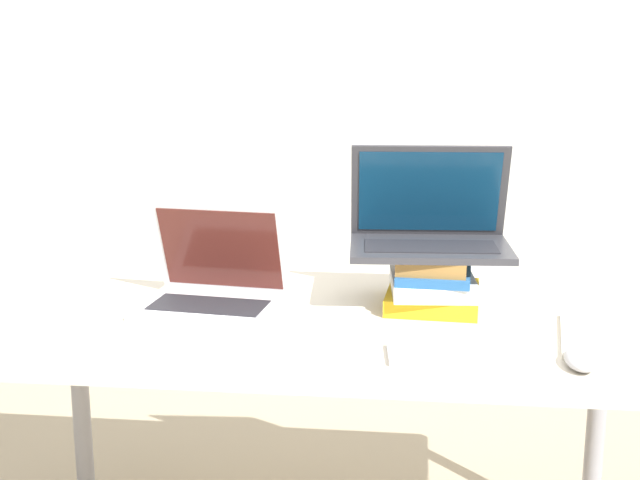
{
  "coord_description": "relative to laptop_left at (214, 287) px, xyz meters",
  "views": [
    {
      "loc": [
        0.22,
        -1.54,
        1.35
      ],
      "look_at": [
        0.01,
        0.38,
        0.89
      ],
      "focal_mm": 50.0,
      "sensor_mm": 36.0,
      "label": 1
    }
  ],
  "objects": [
    {
      "name": "notepad",
      "position": [
        0.87,
        -0.14,
        -0.04
      ],
      "size": [
        0.22,
        0.3,
        0.01
      ],
      "color": "silver",
      "rests_on": "desk"
    },
    {
      "name": "mouse",
      "position": [
        0.79,
        -0.3,
        -0.03
      ],
      "size": [
        0.06,
        0.11,
        0.03
      ],
      "color": "#B2B2B7",
      "rests_on": "desk"
    },
    {
      "name": "wall_back",
      "position": [
        0.25,
        1.72,
        0.59
      ],
      "size": [
        8.0,
        0.05,
        2.7
      ],
      "color": "silver",
      "rests_on": "ground_plane"
    },
    {
      "name": "book_stack",
      "position": [
        0.51,
        0.06,
        0.01
      ],
      "size": [
        0.23,
        0.26,
        0.13
      ],
      "color": "gold",
      "rests_on": "desk"
    },
    {
      "name": "desk",
      "position": [
        0.25,
        -0.05,
        -0.12
      ],
      "size": [
        1.53,
        0.76,
        0.71
      ],
      "color": "beige",
      "rests_on": "ground_plane"
    },
    {
      "name": "laptop_on_books",
      "position": [
        0.5,
        0.1,
        0.13
      ],
      "size": [
        0.39,
        0.27,
        0.25
      ],
      "color": "#333338",
      "rests_on": "book_stack"
    },
    {
      "name": "laptop_left",
      "position": [
        0.0,
        0.0,
        0.0
      ],
      "size": [
        0.35,
        0.28,
        0.24
      ],
      "color": "silver",
      "rests_on": "desk"
    },
    {
      "name": "wireless_keyboard",
      "position": [
        0.55,
        -0.27,
        -0.04
      ],
      "size": [
        0.28,
        0.14,
        0.01
      ],
      "color": "silver",
      "rests_on": "desk"
    }
  ]
}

